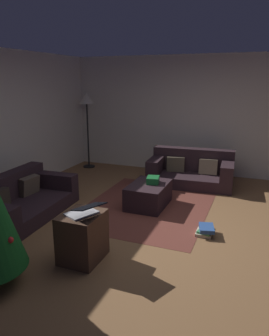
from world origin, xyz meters
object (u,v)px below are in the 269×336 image
couch_right (191,171)px  book_stack (206,230)px  ottoman (149,195)px  tv_remote (154,181)px  gift_box (153,180)px  laptop (84,211)px  couch_left (19,201)px  corner_lamp (87,104)px  side_table (83,237)px

couch_right → book_stack: size_ratio=5.39×
ottoman → tv_remote: size_ratio=5.33×
gift_box → book_stack: size_ratio=0.79×
tv_remote → book_stack: 1.40m
gift_box → laptop: (-1.99, 0.16, 0.20)m
gift_box → couch_left: bearing=123.9°
ottoman → gift_box: gift_box is taller
couch_left → couch_right: bearing=137.1°
corner_lamp → book_stack: bearing=-128.4°
couch_right → corner_lamp: 2.91m
couch_right → ottoman: bearing=70.5°
side_table → tv_remote: bearing=-5.7°
couch_left → ottoman: couch_left is taller
book_stack → tv_remote: bearing=50.1°
side_table → corner_lamp: bearing=28.4°
ottoman → gift_box: (0.08, -0.05, 0.25)m
ottoman → tv_remote: tv_remote is taller
side_table → corner_lamp: corner_lamp is taller
laptop → gift_box: bearing=-4.7°
couch_left → laptop: (-0.78, -1.63, 0.39)m
couch_left → book_stack: couch_left is taller
tv_remote → ottoman: bearing=152.6°
couch_left → side_table: couch_left is taller
ottoman → laptop: size_ratio=1.72×
couch_right → book_stack: bearing=103.2°
tv_remote → laptop: (-2.06, 0.15, 0.24)m
couch_left → couch_right: size_ratio=1.08×
side_table → laptop: laptop is taller
couch_right → laptop: bearing=77.3°
ottoman → side_table: size_ratio=1.48×
couch_right → book_stack: (-2.20, -0.67, -0.20)m
couch_left → side_table: bearing=61.3°
tv_remote → corner_lamp: (1.72, 2.23, 1.12)m
tv_remote → book_stack: bearing=-142.6°
ottoman → laptop: 1.96m
laptop → corner_lamp: corner_lamp is taller
book_stack → corner_lamp: corner_lamp is taller
tv_remote → laptop: 2.08m
couch_right → book_stack: couch_right is taller
gift_box → laptop: bearing=175.3°
ottoman → gift_box: 0.26m
couch_left → tv_remote: 2.20m
tv_remote → side_table: 2.05m
couch_left → ottoman: 2.08m
ottoman → book_stack: 1.31m
couch_right → side_table: size_ratio=2.97×
side_table → book_stack: (1.16, -1.25, -0.22)m
book_stack → corner_lamp: size_ratio=0.18×
couch_right → corner_lamp: (0.40, 2.60, 1.24)m
couch_left → couch_right: (2.60, -2.16, 0.03)m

